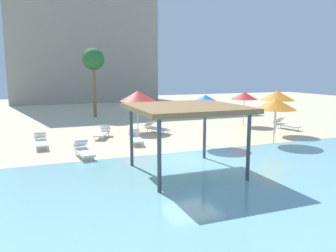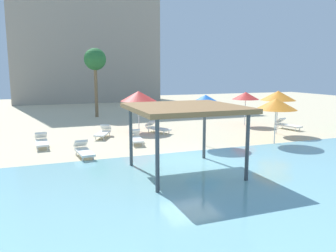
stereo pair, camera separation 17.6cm
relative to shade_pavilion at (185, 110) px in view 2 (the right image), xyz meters
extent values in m
plane|color=beige|center=(0.99, 1.69, -2.53)|extent=(80.00, 80.00, 0.00)
cube|color=#7AB7C1|center=(0.99, -3.56, -2.51)|extent=(44.00, 13.50, 0.04)
cylinder|color=#42474C|center=(-1.72, 1.72, -1.27)|extent=(0.14, 0.14, 2.52)
cylinder|color=#42474C|center=(1.72, 1.72, -1.27)|extent=(0.14, 0.14, 2.52)
cylinder|color=#42474C|center=(-1.72, -1.72, -1.27)|extent=(0.14, 0.14, 2.52)
cylinder|color=#42474C|center=(1.72, -1.72, -1.27)|extent=(0.14, 0.14, 2.52)
cube|color=olive|center=(0.00, 0.00, 0.08)|extent=(4.14, 4.14, 0.18)
cylinder|color=silver|center=(6.81, 3.20, -1.57)|extent=(0.06, 0.06, 1.93)
cone|color=orange|center=(6.81, 3.20, -0.29)|extent=(2.25, 2.25, 0.62)
cylinder|color=silver|center=(3.01, 4.18, -1.44)|extent=(0.06, 0.06, 2.17)
cone|color=blue|center=(3.01, 4.18, -0.06)|extent=(2.18, 2.18, 0.60)
cylinder|color=silver|center=(8.97, 5.76, -1.44)|extent=(0.06, 0.06, 2.17)
cone|color=orange|center=(8.97, 5.76, -0.06)|extent=(2.21, 2.21, 0.61)
cylinder|color=silver|center=(9.00, 9.45, -1.56)|extent=(0.06, 0.06, 1.94)
cone|color=red|center=(9.00, 9.45, -0.31)|extent=(1.98, 1.98, 0.54)
cylinder|color=silver|center=(0.93, 9.90, -1.51)|extent=(0.06, 0.06, 2.04)
cone|color=red|center=(0.93, 9.90, -0.16)|extent=(2.40, 2.40, 0.66)
cylinder|color=white|center=(-3.10, 3.20, -2.42)|extent=(0.05, 0.05, 0.22)
cylinder|color=white|center=(-3.58, 3.15, -2.42)|extent=(0.05, 0.05, 0.22)
cylinder|color=white|center=(-3.25, 4.64, -2.42)|extent=(0.05, 0.05, 0.22)
cylinder|color=white|center=(-3.73, 4.58, -2.42)|extent=(0.05, 0.05, 0.22)
cube|color=white|center=(-3.41, 3.89, -2.26)|extent=(0.79, 1.85, 0.10)
cube|color=white|center=(-3.49, 4.63, -1.98)|extent=(0.65, 0.57, 0.40)
cylinder|color=white|center=(-1.87, 7.61, -2.42)|extent=(0.05, 0.05, 0.22)
cylinder|color=white|center=(-2.31, 7.82, -2.42)|extent=(0.05, 0.05, 0.22)
cylinder|color=white|center=(-1.26, 8.92, -2.42)|extent=(0.05, 0.05, 0.22)
cylinder|color=white|center=(-1.70, 9.12, -2.42)|extent=(0.05, 0.05, 0.22)
cube|color=white|center=(-1.78, 8.37, -2.26)|extent=(1.31, 1.88, 0.10)
cube|color=white|center=(-1.47, 9.04, -1.98)|extent=(0.76, 0.71, 0.40)
cylinder|color=white|center=(11.22, 6.15, -2.42)|extent=(0.05, 0.05, 0.22)
cylinder|color=white|center=(10.75, 6.05, -2.42)|extent=(0.05, 0.05, 0.22)
cylinder|color=white|center=(10.92, 7.56, -2.42)|extent=(0.05, 0.05, 0.22)
cylinder|color=white|center=(10.45, 7.45, -2.42)|extent=(0.05, 0.05, 0.22)
cube|color=white|center=(10.84, 6.80, -2.26)|extent=(0.97, 1.89, 0.10)
cube|color=white|center=(10.68, 7.53, -1.98)|extent=(0.69, 0.62, 0.40)
cylinder|color=white|center=(-0.18, 5.25, -2.42)|extent=(0.05, 0.05, 0.22)
cylinder|color=white|center=(-0.66, 5.31, -2.42)|extent=(0.05, 0.05, 0.22)
cylinder|color=white|center=(0.00, 6.67, -2.42)|extent=(0.05, 0.05, 0.22)
cylinder|color=white|center=(-0.47, 6.74, -2.42)|extent=(0.05, 0.05, 0.22)
cube|color=white|center=(-0.33, 5.99, -2.26)|extent=(0.83, 1.86, 0.10)
cube|color=white|center=(-0.23, 6.73, -1.98)|extent=(0.66, 0.58, 0.40)
cylinder|color=white|center=(2.47, 8.22, -2.42)|extent=(0.05, 0.05, 0.22)
cylinder|color=white|center=(2.04, 8.02, -2.42)|extent=(0.05, 0.05, 0.22)
cylinder|color=white|center=(1.84, 9.52, -2.42)|extent=(0.05, 0.05, 0.22)
cylinder|color=white|center=(1.41, 9.31, -2.42)|extent=(0.05, 0.05, 0.22)
cube|color=white|center=(1.94, 8.77, -2.26)|extent=(1.32, 1.88, 0.10)
cube|color=white|center=(1.62, 9.44, -1.98)|extent=(0.76, 0.72, 0.40)
cylinder|color=white|center=(-5.00, 6.10, -2.42)|extent=(0.05, 0.05, 0.22)
cylinder|color=white|center=(-5.48, 6.08, -2.42)|extent=(0.05, 0.05, 0.22)
cylinder|color=white|center=(-5.05, 7.54, -2.42)|extent=(0.05, 0.05, 0.22)
cylinder|color=white|center=(-5.53, 7.52, -2.42)|extent=(0.05, 0.05, 0.22)
cube|color=white|center=(-5.26, 6.81, -2.26)|extent=(0.67, 1.82, 0.10)
cube|color=white|center=(-5.29, 7.55, -1.98)|extent=(0.62, 0.53, 0.40)
cylinder|color=brown|center=(-0.61, 18.12, -0.19)|extent=(0.28, 0.28, 4.68)
sphere|color=#286B33|center=(-0.61, 18.12, 2.50)|extent=(1.90, 1.90, 1.90)
cube|color=#9E9384|center=(0.79, 36.30, 7.74)|extent=(18.45, 9.93, 20.54)
camera|label=1|loc=(-5.33, -11.78, 1.47)|focal=36.05mm
camera|label=2|loc=(-5.17, -11.84, 1.47)|focal=36.05mm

